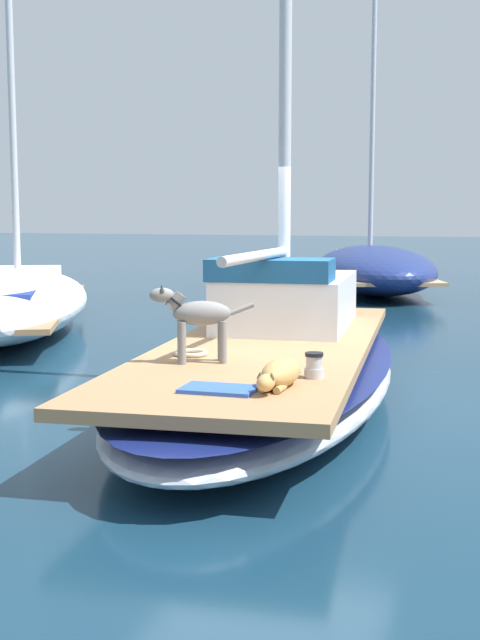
{
  "coord_description": "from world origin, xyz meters",
  "views": [
    {
      "loc": [
        2.34,
        -8.4,
        2.01
      ],
      "look_at": [
        0.0,
        -1.0,
        1.01
      ],
      "focal_mm": 47.6,
      "sensor_mm": 36.0,
      "label": 1
    }
  ],
  "objects_px": {
    "dog_grey": "(197,316)",
    "deck_winch": "(314,366)",
    "moored_boat_port_side": "(12,301)",
    "sailboat_main": "(269,372)",
    "coiled_rope": "(191,353)",
    "deck_towel": "(219,389)",
    "moored_boat_far_astern": "(374,269)",
    "dog_tan": "(280,374)"
  },
  "relations": [
    {
      "from": "deck_winch",
      "to": "coiled_rope",
      "type": "relative_size",
      "value": 0.65
    },
    {
      "from": "deck_winch",
      "to": "coiled_rope",
      "type": "bearing_deg",
      "value": 152.02
    },
    {
      "from": "sailboat_main",
      "to": "coiled_rope",
      "type": "distance_m",
      "value": 1.19
    },
    {
      "from": "moored_boat_far_astern",
      "to": "sailboat_main",
      "type": "bearing_deg",
      "value": -86.36
    },
    {
      "from": "moored_boat_far_astern",
      "to": "deck_towel",
      "type": "bearing_deg",
      "value": -85.83
    },
    {
      "from": "coiled_rope",
      "to": "sailboat_main",
      "type": "bearing_deg",
      "value": 65.32
    },
    {
      "from": "deck_towel",
      "to": "moored_boat_port_side",
      "type": "bearing_deg",
      "value": 132.67
    },
    {
      "from": "deck_winch",
      "to": "coiled_rope",
      "type": "distance_m",
      "value": 1.53
    },
    {
      "from": "deck_winch",
      "to": "moored_boat_far_astern",
      "type": "bearing_deg",
      "value": 96.68
    },
    {
      "from": "dog_grey",
      "to": "sailboat_main",
      "type": "bearing_deg",
      "value": 78.28
    },
    {
      "from": "dog_grey",
      "to": "dog_tan",
      "type": "xyz_separation_m",
      "value": [
        0.98,
        -0.82,
        -0.32
      ]
    },
    {
      "from": "dog_tan",
      "to": "coiled_rope",
      "type": "bearing_deg",
      "value": 135.39
    },
    {
      "from": "dog_grey",
      "to": "moored_boat_far_astern",
      "type": "height_order",
      "value": "moored_boat_far_astern"
    },
    {
      "from": "sailboat_main",
      "to": "coiled_rope",
      "type": "height_order",
      "value": "coiled_rope"
    },
    {
      "from": "sailboat_main",
      "to": "deck_towel",
      "type": "distance_m",
      "value": 2.51
    },
    {
      "from": "sailboat_main",
      "to": "dog_grey",
      "type": "distance_m",
      "value": 1.59
    },
    {
      "from": "dog_grey",
      "to": "coiled_rope",
      "type": "relative_size",
      "value": 2.72
    },
    {
      "from": "dog_grey",
      "to": "deck_winch",
      "type": "relative_size",
      "value": 4.2
    },
    {
      "from": "coiled_rope",
      "to": "moored_boat_port_side",
      "type": "height_order",
      "value": "moored_boat_port_side"
    },
    {
      "from": "deck_towel",
      "to": "dog_tan",
      "type": "bearing_deg",
      "value": 33.92
    },
    {
      "from": "dog_grey",
      "to": "deck_towel",
      "type": "relative_size",
      "value": 1.58
    },
    {
      "from": "dog_grey",
      "to": "dog_tan",
      "type": "relative_size",
      "value": 0.93
    },
    {
      "from": "dog_tan",
      "to": "deck_towel",
      "type": "xyz_separation_m",
      "value": [
        -0.4,
        -0.27,
        -0.09
      ]
    },
    {
      "from": "deck_winch",
      "to": "dog_tan",
      "type": "bearing_deg",
      "value": -111.17
    },
    {
      "from": "deck_winch",
      "to": "deck_towel",
      "type": "distance_m",
      "value": 0.92
    },
    {
      "from": "deck_winch",
      "to": "coiled_rope",
      "type": "xyz_separation_m",
      "value": [
        -1.35,
        0.72,
        -0.08
      ]
    },
    {
      "from": "dog_grey",
      "to": "coiled_rope",
      "type": "height_order",
      "value": "dog_grey"
    },
    {
      "from": "sailboat_main",
      "to": "dog_tan",
      "type": "bearing_deg",
      "value": -72.37
    },
    {
      "from": "moored_boat_far_astern",
      "to": "deck_winch",
      "type": "bearing_deg",
      "value": -83.32
    },
    {
      "from": "moored_boat_far_astern",
      "to": "moored_boat_port_side",
      "type": "distance_m",
      "value": 9.79
    },
    {
      "from": "sailboat_main",
      "to": "deck_winch",
      "type": "distance_m",
      "value": 2.0
    },
    {
      "from": "sailboat_main",
      "to": "dog_grey",
      "type": "height_order",
      "value": "dog_grey"
    },
    {
      "from": "dog_tan",
      "to": "coiled_rope",
      "type": "xyz_separation_m",
      "value": [
        -1.18,
        1.16,
        -0.08
      ]
    },
    {
      "from": "dog_tan",
      "to": "moored_boat_port_side",
      "type": "height_order",
      "value": "moored_boat_port_side"
    },
    {
      "from": "dog_grey",
      "to": "dog_tan",
      "type": "distance_m",
      "value": 1.32
    },
    {
      "from": "sailboat_main",
      "to": "deck_winch",
      "type": "height_order",
      "value": "deck_winch"
    },
    {
      "from": "moored_boat_port_side",
      "to": "deck_winch",
      "type": "bearing_deg",
      "value": -41.21
    },
    {
      "from": "sailboat_main",
      "to": "moored_boat_far_astern",
      "type": "relative_size",
      "value": 0.98
    },
    {
      "from": "dog_tan",
      "to": "deck_winch",
      "type": "xyz_separation_m",
      "value": [
        0.17,
        0.44,
        -0.01
      ]
    },
    {
      "from": "sailboat_main",
      "to": "deck_towel",
      "type": "height_order",
      "value": "deck_towel"
    },
    {
      "from": "sailboat_main",
      "to": "moored_boat_port_side",
      "type": "height_order",
      "value": "moored_boat_port_side"
    },
    {
      "from": "moored_boat_far_astern",
      "to": "moored_boat_port_side",
      "type": "height_order",
      "value": "moored_boat_far_astern"
    }
  ]
}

